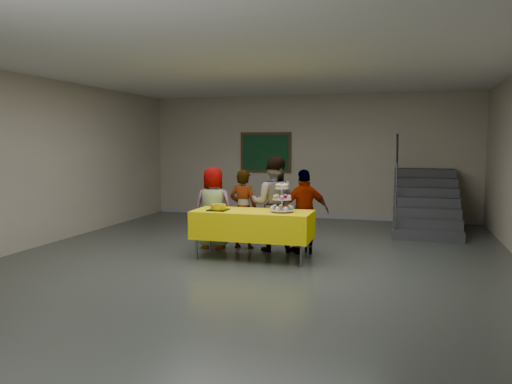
# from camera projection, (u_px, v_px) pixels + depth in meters

# --- Properties ---
(room_shell) EXTENTS (10.00, 10.04, 3.02)m
(room_shell) POSITION_uv_depth(u_px,v_px,m) (249.00, 123.00, 7.36)
(room_shell) COLOR #4C514C
(room_shell) RESTS_ON ground
(bake_table) EXTENTS (1.88, 0.78, 0.77)m
(bake_table) POSITION_uv_depth(u_px,v_px,m) (252.00, 224.00, 7.90)
(bake_table) COLOR #595960
(bake_table) RESTS_ON ground
(cupcake_stand) EXTENTS (0.38, 0.38, 0.44)m
(cupcake_stand) POSITION_uv_depth(u_px,v_px,m) (282.00, 201.00, 7.71)
(cupcake_stand) COLOR silver
(cupcake_stand) RESTS_ON bake_table
(bear_cake) EXTENTS (0.32, 0.36, 0.12)m
(bear_cake) POSITION_uv_depth(u_px,v_px,m) (218.00, 207.00, 7.92)
(bear_cake) COLOR black
(bear_cake) RESTS_ON bake_table
(schoolchild_a) EXTENTS (0.74, 0.52, 1.42)m
(schoolchild_a) POSITION_uv_depth(u_px,v_px,m) (213.00, 208.00, 8.70)
(schoolchild_a) COLOR slate
(schoolchild_a) RESTS_ON ground
(schoolchild_b) EXTENTS (0.53, 0.38, 1.38)m
(schoolchild_b) POSITION_uv_depth(u_px,v_px,m) (243.00, 209.00, 8.69)
(schoolchild_b) COLOR slate
(schoolchild_b) RESTS_ON ground
(schoolchild_c) EXTENTS (0.84, 0.69, 1.61)m
(schoolchild_c) POSITION_uv_depth(u_px,v_px,m) (274.00, 204.00, 8.46)
(schoolchild_c) COLOR slate
(schoolchild_c) RESTS_ON ground
(schoolchild_d) EXTENTS (0.89, 0.66, 1.41)m
(schoolchild_d) POSITION_uv_depth(u_px,v_px,m) (305.00, 212.00, 8.25)
(schoolchild_d) COLOR slate
(schoolchild_d) RESTS_ON ground
(staircase) EXTENTS (1.30, 2.40, 2.04)m
(staircase) POSITION_uv_depth(u_px,v_px,m) (425.00, 206.00, 10.71)
(staircase) COLOR #424447
(staircase) RESTS_ON ground
(noticeboard) EXTENTS (1.30, 0.05, 1.00)m
(noticeboard) POSITION_uv_depth(u_px,v_px,m) (266.00, 152.00, 12.44)
(noticeboard) COLOR #472B16
(noticeboard) RESTS_ON ground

